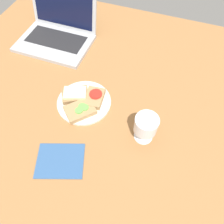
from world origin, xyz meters
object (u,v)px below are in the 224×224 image
at_px(sandwich_with_cucumber, 80,110).
at_px(napkin, 59,160).
at_px(wine_glass, 146,126).
at_px(sandwich_with_tomato, 94,97).
at_px(laptop, 57,32).
at_px(plate, 84,103).
at_px(sandwich_with_cheese, 75,94).

height_order(sandwich_with_cucumber, napkin, sandwich_with_cucumber).
bearing_deg(wine_glass, sandwich_with_tomato, 158.44).
height_order(sandwich_with_cucumber, wine_glass, wine_glass).
bearing_deg(laptop, sandwich_with_tomato, -42.84).
relative_size(sandwich_with_cucumber, laptop, 0.39).
distance_m(plate, sandwich_with_tomato, 0.05).
relative_size(sandwich_with_tomato, sandwich_with_cheese, 0.81).
bearing_deg(plate, laptop, 130.98).
xyz_separation_m(sandwich_with_cucumber, wine_glass, (0.25, -0.02, 0.06)).
relative_size(wine_glass, napkin, 0.73).
bearing_deg(sandwich_with_tomato, napkin, -93.49).
bearing_deg(sandwich_with_cheese, laptop, 127.88).
bearing_deg(laptop, wine_glass, -35.18).
xyz_separation_m(plate, sandwich_with_cheese, (-0.04, 0.02, 0.02)).
distance_m(plate, wine_glass, 0.28).
distance_m(sandwich_with_tomato, laptop, 0.43).
relative_size(sandwich_with_cheese, napkin, 0.79).
relative_size(plate, laptop, 0.62).
distance_m(sandwich_with_cucumber, napkin, 0.20).
xyz_separation_m(plate, wine_glass, (0.26, -0.06, 0.07)).
bearing_deg(laptop, sandwich_with_cheese, -52.12).
bearing_deg(sandwich_with_tomato, plate, -140.77).
xyz_separation_m(plate, napkin, (0.02, -0.24, -0.00)).
bearing_deg(napkin, sandwich_with_cucumber, 93.39).
xyz_separation_m(sandwich_with_cheese, wine_glass, (0.30, -0.08, 0.05)).
distance_m(sandwich_with_cucumber, sandwich_with_tomato, 0.08).
relative_size(sandwich_with_cucumber, sandwich_with_tomato, 1.32).
height_order(sandwich_with_cheese, napkin, sandwich_with_cheese).
xyz_separation_m(sandwich_with_tomato, sandwich_with_cheese, (-0.08, -0.01, 0.00)).
distance_m(laptop, napkin, 0.64).
height_order(plate, laptop, laptop).
bearing_deg(napkin, sandwich_with_tomato, 86.51).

